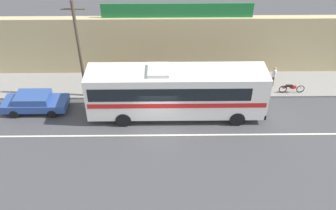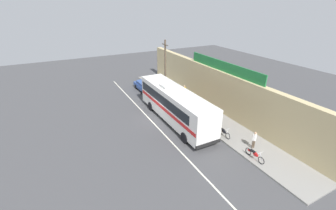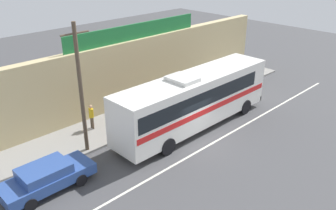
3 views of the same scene
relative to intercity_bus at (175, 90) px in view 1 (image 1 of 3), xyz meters
The scene contains 13 objects.
ground_plane 2.77m from the intercity_bus, 128.93° to the right, with size 70.00×70.00×0.00m, color #444447.
sidewalk_slab 4.42m from the intercity_bus, 107.09° to the left, with size 30.00×3.60×0.14m, color gray.
storefront_facade 6.04m from the intercity_bus, 101.07° to the left, with size 30.00×0.70×4.80m, color tan.
storefront_billboard 6.77m from the intercity_bus, 87.35° to the left, with size 11.54×0.12×1.10m, color #1E7538.
road_center_stripe 3.25m from the intercity_bus, 117.40° to the right, with size 30.00×0.14×0.01m, color silver.
intercity_bus is the anchor object (origin of this frame).
parked_car 10.04m from the intercity_bus, behind, with size 4.50×1.88×1.37m.
utility_pole 7.27m from the intercity_bus, 160.93° to the left, with size 1.60×0.22×7.38m.
motorcycle_black 5.80m from the intercity_bus, 27.00° to the left, with size 1.87×0.56×0.94m.
motorcycle_red 9.37m from the intercity_bus, 15.46° to the left, with size 1.96×0.56×0.94m.
pedestrian_near_shop 6.62m from the intercity_bus, 139.35° to the left, with size 0.30×0.48×1.64m.
pedestrian_far_left 4.39m from the intercity_bus, 132.55° to the left, with size 0.30×0.48×1.71m.
pedestrian_far_right 8.61m from the intercity_bus, 24.54° to the left, with size 0.30×0.48×1.60m.
Camera 1 is at (0.43, -18.86, 15.75)m, focal length 38.69 mm.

